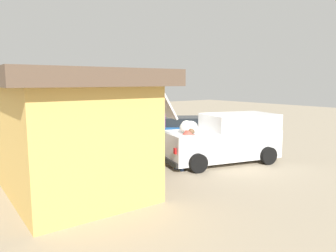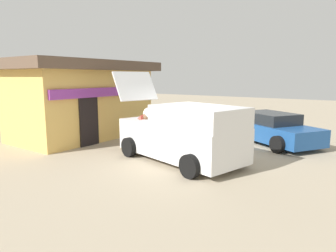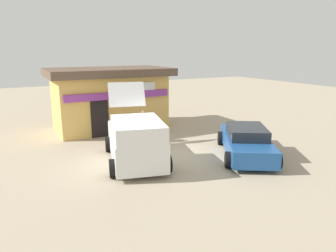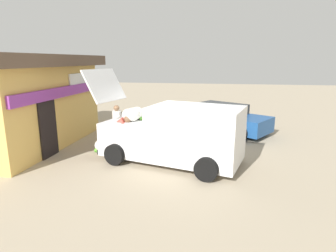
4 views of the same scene
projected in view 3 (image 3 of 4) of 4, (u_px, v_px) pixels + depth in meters
ground_plane at (160, 155)px, 13.36m from camera, size 60.00×60.00×0.00m
storefront_bar at (110, 98)px, 17.56m from camera, size 6.61×4.05×3.39m
delivery_van at (135, 140)px, 12.29m from camera, size 3.05×5.25×2.91m
parked_sedan at (246, 142)px, 13.19m from camera, size 3.79×4.64×1.26m
vendor_standing at (144, 124)px, 15.06m from camera, size 0.48×0.48×1.56m
customer_bending at (121, 130)px, 14.01m from camera, size 0.57×0.78×1.44m
unloaded_banana_pile at (128, 138)px, 15.18m from camera, size 0.69×0.55×0.42m
paint_bucket at (161, 129)px, 17.02m from camera, size 0.30×0.30×0.31m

